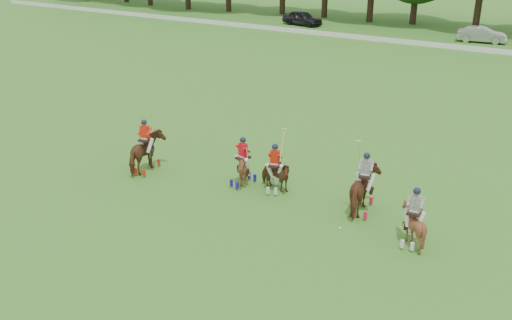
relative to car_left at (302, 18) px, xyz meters
The scene contains 10 objects.
ground 45.82m from the car_left, 68.06° to the right, with size 180.00×180.00×0.00m, color #2F621C.
boundary_rail 17.71m from the car_left, 14.73° to the right, with size 120.00×0.10×0.44m, color white.
car_left is the anchor object (origin of this frame).
car_mid 18.76m from the car_left, ahead, with size 1.53×4.38×1.44m, color #9F9EA4.
polo_red_a 40.83m from the car_left, 73.13° to the right, with size 1.35×2.22×2.45m.
polo_red_b 41.86m from the car_left, 64.86° to the right, with size 1.63×1.50×2.64m.
polo_red_c 41.45m from the car_left, 66.76° to the right, with size 1.46×1.57×2.19m.
polo_stripe_a 43.55m from the car_left, 60.18° to the right, with size 1.38×2.28×3.03m.
polo_stripe_b 45.93m from the car_left, 58.50° to the right, with size 1.21×1.35×2.17m.
polo_ball 44.95m from the car_left, 61.48° to the right, with size 0.09×0.09×0.09m, color white.
Camera 1 is at (11.14, -14.34, 10.45)m, focal length 40.00 mm.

